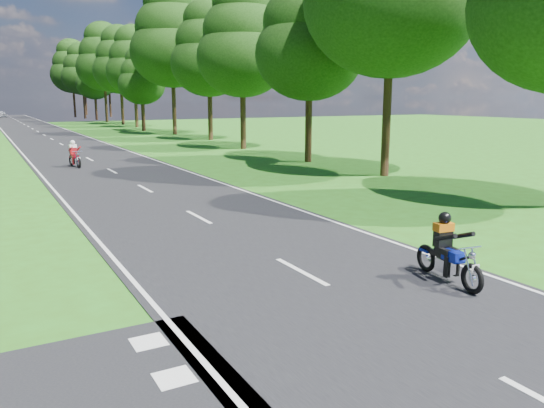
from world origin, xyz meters
TOP-DOWN VIEW (x-y plane):
  - ground at (0.00, 0.00)m, footprint 160.00×160.00m
  - main_road at (0.00, 50.00)m, footprint 7.00×140.00m
  - road_markings at (-0.14, 48.13)m, footprint 7.40×140.00m
  - treeline at (1.43, 60.06)m, footprint 40.00×115.35m
  - rider_near_blue at (2.24, 0.04)m, footprint 0.80×1.75m
  - rider_far_red at (-1.35, 22.62)m, footprint 0.76×1.76m
  - distant_car at (-1.75, 104.64)m, footprint 2.49×4.04m

SIDE VIEW (x-z plane):
  - ground at x=0.00m, z-range 0.00..0.00m
  - main_road at x=0.00m, z-range 0.00..0.02m
  - road_markings at x=-0.14m, z-range 0.02..0.03m
  - distant_car at x=-1.75m, z-range 0.02..1.30m
  - rider_near_blue at x=2.24m, z-range 0.02..1.43m
  - rider_far_red at x=-1.35m, z-range 0.02..1.44m
  - treeline at x=1.43m, z-range 0.86..15.65m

